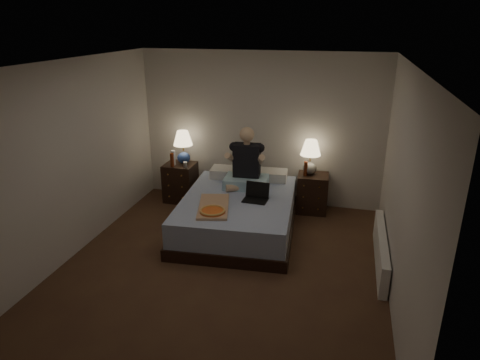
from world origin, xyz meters
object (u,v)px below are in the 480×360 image
(lamp_right, at_px, (310,157))
(person, at_px, (246,158))
(nightstand_left, at_px, (181,182))
(water_bottle, at_px, (173,158))
(lamp_left, at_px, (183,147))
(beer_bottle_right, at_px, (306,169))
(nightstand_right, at_px, (312,193))
(radiator, at_px, (381,250))
(bed, at_px, (238,214))
(laptop, at_px, (255,193))
(beer_bottle_left, at_px, (172,160))
(soda_can, at_px, (185,165))
(pizza_box, at_px, (212,212))

(lamp_right, xyz_separation_m, person, (-0.91, -0.54, 0.08))
(nightstand_left, relative_size, water_bottle, 2.62)
(lamp_left, relative_size, beer_bottle_right, 2.43)
(nightstand_right, xyz_separation_m, water_bottle, (-2.31, -0.17, 0.47))
(nightstand_left, height_order, radiator, nightstand_left)
(bed, xyz_separation_m, laptop, (0.27, -0.06, 0.38))
(nightstand_left, relative_size, lamp_right, 1.17)
(radiator, bearing_deg, beer_bottle_left, 160.55)
(bed, relative_size, beer_bottle_left, 9.07)
(soda_can, bearing_deg, lamp_right, 8.03)
(nightstand_left, xyz_separation_m, lamp_right, (2.16, 0.13, 0.58))
(nightstand_left, xyz_separation_m, beer_bottle_left, (-0.07, -0.15, 0.44))
(nightstand_left, height_order, beer_bottle_left, beer_bottle_left)
(bed, height_order, beer_bottle_left, beer_bottle_left)
(water_bottle, bearing_deg, nightstand_right, 4.12)
(bed, height_order, pizza_box, pizza_box)
(lamp_right, relative_size, beer_bottle_right, 2.43)
(beer_bottle_right, height_order, pizza_box, beer_bottle_right)
(water_bottle, xyz_separation_m, soda_can, (0.24, -0.09, -0.07))
(nightstand_right, height_order, water_bottle, water_bottle)
(beer_bottle_right, height_order, radiator, beer_bottle_right)
(laptop, bearing_deg, lamp_left, 149.51)
(lamp_right, distance_m, radiator, 1.93)
(beer_bottle_left, height_order, beer_bottle_right, beer_bottle_left)
(beer_bottle_left, distance_m, pizza_box, 1.76)
(lamp_left, xyz_separation_m, pizza_box, (1.00, -1.56, -0.37))
(lamp_left, relative_size, person, 0.60)
(bed, height_order, nightstand_left, nightstand_left)
(beer_bottle_left, relative_size, beer_bottle_right, 1.00)
(radiator, bearing_deg, nightstand_left, 157.86)
(lamp_left, relative_size, water_bottle, 2.24)
(soda_can, distance_m, beer_bottle_right, 1.96)
(beer_bottle_right, xyz_separation_m, person, (-0.85, -0.46, 0.25))
(nightstand_right, bearing_deg, pizza_box, -130.11)
(bed, xyz_separation_m, pizza_box, (-0.18, -0.64, 0.30))
(person, bearing_deg, soda_can, 162.76)
(nightstand_left, bearing_deg, soda_can, -42.75)
(nightstand_right, bearing_deg, bed, -139.97)
(lamp_right, relative_size, water_bottle, 2.24)
(bed, xyz_separation_m, nightstand_left, (-1.24, 0.85, 0.07))
(water_bottle, height_order, beer_bottle_right, water_bottle)
(lamp_left, bearing_deg, nightstand_right, 0.77)
(nightstand_left, distance_m, pizza_box, 1.84)
(lamp_left, height_order, beer_bottle_left, lamp_left)
(nightstand_right, xyz_separation_m, radiator, (1.00, -1.42, -0.11))
(water_bottle, relative_size, radiator, 0.16)
(water_bottle, height_order, pizza_box, water_bottle)
(water_bottle, height_order, radiator, water_bottle)
(lamp_left, bearing_deg, lamp_right, 1.53)
(beer_bottle_left, bearing_deg, radiator, -19.45)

